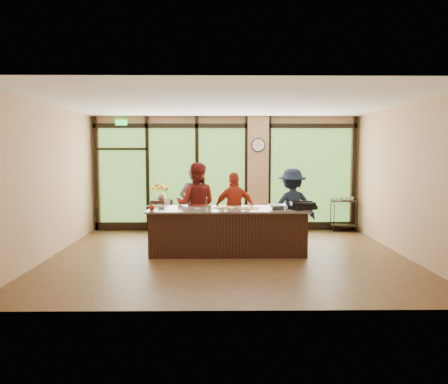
{
  "coord_description": "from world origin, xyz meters",
  "views": [
    {
      "loc": [
        -0.18,
        -8.51,
        2.04
      ],
      "look_at": [
        -0.07,
        0.4,
        1.25
      ],
      "focal_mm": 35.0,
      "sensor_mm": 36.0,
      "label": 1
    }
  ],
  "objects_px": {
    "island_base": "(228,232)",
    "flower_stand": "(162,216)",
    "cook_left": "(194,206)",
    "bar_cart": "(344,211)",
    "roasting_pan": "(303,207)",
    "cook_right": "(292,207)"
  },
  "relations": [
    {
      "from": "roasting_pan",
      "to": "island_base",
      "type": "bearing_deg",
      "value": 150.61
    },
    {
      "from": "cook_left",
      "to": "cook_right",
      "type": "xyz_separation_m",
      "value": [
        2.17,
        0.12,
        -0.03
      ]
    },
    {
      "from": "island_base",
      "to": "flower_stand",
      "type": "distance_m",
      "value": 2.91
    },
    {
      "from": "island_base",
      "to": "cook_right",
      "type": "bearing_deg",
      "value": 29.24
    },
    {
      "from": "cook_left",
      "to": "roasting_pan",
      "type": "distance_m",
      "value": 2.38
    },
    {
      "from": "bar_cart",
      "to": "flower_stand",
      "type": "bearing_deg",
      "value": -167.72
    },
    {
      "from": "flower_stand",
      "to": "bar_cart",
      "type": "relative_size",
      "value": 0.93
    },
    {
      "from": "cook_right",
      "to": "flower_stand",
      "type": "relative_size",
      "value": 2.03
    },
    {
      "from": "bar_cart",
      "to": "cook_left",
      "type": "bearing_deg",
      "value": -143.72
    },
    {
      "from": "cook_left",
      "to": "flower_stand",
      "type": "height_order",
      "value": "cook_left"
    },
    {
      "from": "bar_cart",
      "to": "roasting_pan",
      "type": "bearing_deg",
      "value": -109.85
    },
    {
      "from": "flower_stand",
      "to": "bar_cart",
      "type": "xyz_separation_m",
      "value": [
        4.75,
        0.06,
        0.12
      ]
    },
    {
      "from": "cook_left",
      "to": "cook_right",
      "type": "height_order",
      "value": "cook_left"
    },
    {
      "from": "roasting_pan",
      "to": "flower_stand",
      "type": "distance_m",
      "value": 4.1
    },
    {
      "from": "cook_right",
      "to": "roasting_pan",
      "type": "distance_m",
      "value": 0.98
    },
    {
      "from": "island_base",
      "to": "cook_right",
      "type": "distance_m",
      "value": 1.71
    },
    {
      "from": "cook_left",
      "to": "flower_stand",
      "type": "xyz_separation_m",
      "value": [
        -0.94,
        1.69,
        -0.46
      ]
    },
    {
      "from": "cook_left",
      "to": "cook_right",
      "type": "distance_m",
      "value": 2.17
    },
    {
      "from": "flower_stand",
      "to": "bar_cart",
      "type": "distance_m",
      "value": 4.75
    },
    {
      "from": "island_base",
      "to": "flower_stand",
      "type": "height_order",
      "value": "island_base"
    },
    {
      "from": "roasting_pan",
      "to": "cook_left",
      "type": "bearing_deg",
      "value": 135.7
    },
    {
      "from": "island_base",
      "to": "flower_stand",
      "type": "relative_size",
      "value": 3.69
    }
  ]
}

